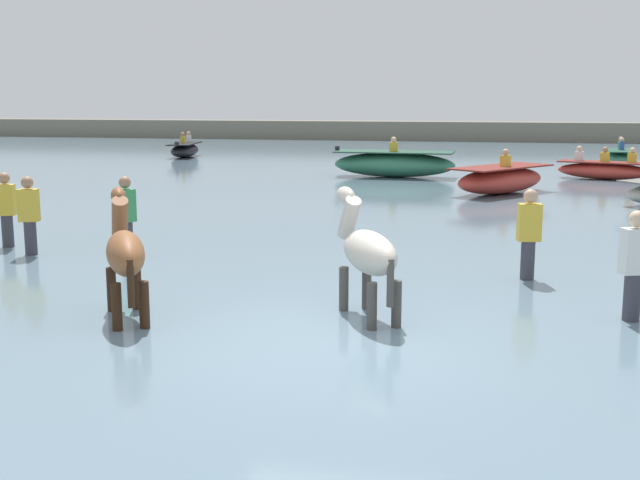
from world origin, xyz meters
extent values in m
plane|color=#84755B|center=(0.00, 0.00, 0.00)|extent=(120.00, 120.00, 0.00)
cube|color=slate|center=(0.00, 10.00, 0.16)|extent=(90.00, 90.00, 0.31)
ellipsoid|color=brown|center=(-2.54, 0.34, 1.12)|extent=(1.02, 1.32, 0.51)
cylinder|color=black|center=(-2.90, 0.65, 0.43)|extent=(0.12, 0.12, 0.86)
cylinder|color=black|center=(-2.63, 0.80, 0.43)|extent=(0.12, 0.12, 0.86)
cylinder|color=black|center=(-2.45, -0.12, 0.43)|extent=(0.12, 0.12, 0.86)
cylinder|color=black|center=(-2.19, 0.03, 0.43)|extent=(0.12, 0.12, 0.86)
cylinder|color=brown|center=(-2.88, 0.92, 1.44)|extent=(0.41, 0.50, 0.58)
ellipsoid|color=brown|center=(-2.94, 1.03, 1.70)|extent=(0.38, 0.47, 0.22)
cylinder|color=black|center=(-2.24, -0.18, 0.88)|extent=(0.08, 0.08, 0.54)
ellipsoid|color=beige|center=(0.26, 0.98, 1.12)|extent=(1.04, 1.31, 0.51)
cylinder|color=#45423C|center=(-0.11, 1.28, 0.43)|extent=(0.12, 0.12, 0.86)
cylinder|color=#45423C|center=(0.16, 1.44, 0.43)|extent=(0.12, 0.12, 0.86)
cylinder|color=#45423C|center=(0.36, 0.52, 0.43)|extent=(0.12, 0.12, 0.86)
cylinder|color=#45423C|center=(0.62, 0.68, 0.43)|extent=(0.12, 0.12, 0.86)
cylinder|color=beige|center=(-0.09, 1.55, 1.44)|extent=(0.41, 0.50, 0.58)
ellipsoid|color=beige|center=(-0.16, 1.65, 1.71)|extent=(0.38, 0.47, 0.22)
cylinder|color=#45423C|center=(0.57, 0.46, 0.88)|extent=(0.08, 0.08, 0.55)
ellipsoid|color=#337556|center=(-1.58, 18.26, 0.72)|extent=(4.08, 1.62, 0.81)
cube|color=#1E4634|center=(-1.58, 18.26, 1.14)|extent=(3.91, 1.56, 0.04)
cube|color=black|center=(-3.51, 18.33, 1.21)|extent=(0.13, 0.16, 0.18)
cube|color=gold|center=(-1.58, 18.11, 1.31)|extent=(0.27, 0.19, 0.30)
sphere|color=beige|center=(-1.58, 18.11, 1.55)|extent=(0.18, 0.18, 0.18)
ellipsoid|color=#BC382D|center=(1.85, 14.28, 0.67)|extent=(3.02, 3.52, 0.71)
cube|color=maroon|center=(1.85, 14.28, 1.04)|extent=(2.90, 3.37, 0.04)
cube|color=gold|center=(1.96, 14.21, 1.21)|extent=(0.30, 0.32, 0.30)
sphere|color=tan|center=(1.96, 14.21, 1.45)|extent=(0.18, 0.18, 0.18)
ellipsoid|color=#337556|center=(6.38, 24.83, 0.59)|extent=(1.11, 2.70, 0.54)
cube|color=#1E4634|center=(6.38, 24.83, 0.88)|extent=(1.06, 2.59, 0.04)
cube|color=#388E51|center=(6.53, 25.57, 1.05)|extent=(0.19, 0.27, 0.30)
sphere|color=tan|center=(6.53, 25.57, 1.29)|extent=(0.18, 0.18, 0.18)
cube|color=#3356A8|center=(6.47, 24.83, 1.05)|extent=(0.19, 0.27, 0.30)
sphere|color=tan|center=(6.47, 24.83, 1.29)|extent=(0.18, 0.18, 0.18)
ellipsoid|color=#BC382D|center=(5.12, 18.96, 0.57)|extent=(3.08, 1.80, 0.52)
cube|color=maroon|center=(5.12, 18.96, 0.86)|extent=(2.96, 1.73, 0.04)
cube|color=white|center=(4.37, 19.28, 1.03)|extent=(0.30, 0.25, 0.30)
sphere|color=beige|center=(4.37, 19.28, 1.27)|extent=(0.18, 0.18, 0.18)
cube|color=gold|center=(5.12, 18.95, 1.03)|extent=(0.30, 0.25, 0.30)
sphere|color=#A37556|center=(5.12, 18.95, 1.27)|extent=(0.18, 0.18, 0.18)
cube|color=gold|center=(5.92, 18.76, 1.03)|extent=(0.30, 0.25, 0.30)
sphere|color=beige|center=(5.92, 18.76, 1.27)|extent=(0.18, 0.18, 0.18)
ellipsoid|color=black|center=(-11.72, 25.28, 0.60)|extent=(1.50, 3.19, 0.57)
cube|color=black|center=(-11.72, 25.28, 0.90)|extent=(1.44, 3.06, 0.04)
cube|color=black|center=(-11.49, 23.83, 0.97)|extent=(0.18, 0.14, 0.18)
cube|color=white|center=(-11.85, 26.13, 1.07)|extent=(0.22, 0.29, 0.30)
sphere|color=tan|center=(-11.85, 26.13, 1.31)|extent=(0.18, 0.18, 0.18)
cube|color=gold|center=(-11.79, 25.27, 1.07)|extent=(0.22, 0.29, 0.30)
sphere|color=#A37556|center=(-11.79, 25.27, 1.31)|extent=(0.18, 0.18, 0.18)
cylinder|color=#383842|center=(-4.31, 4.04, 0.44)|extent=(0.20, 0.20, 0.88)
cube|color=#388E51|center=(-4.31, 4.04, 1.15)|extent=(0.38, 0.33, 0.54)
sphere|color=#A37556|center=(-4.31, 4.04, 1.53)|extent=(0.20, 0.20, 0.20)
cylinder|color=#383842|center=(2.18, 3.54, 0.44)|extent=(0.20, 0.20, 0.88)
cube|color=gold|center=(2.18, 3.54, 1.15)|extent=(0.35, 0.26, 0.54)
sphere|color=tan|center=(2.18, 3.54, 1.53)|extent=(0.20, 0.20, 0.20)
cylinder|color=#383842|center=(3.30, 1.55, 0.44)|extent=(0.20, 0.20, 0.88)
cube|color=white|center=(3.30, 1.55, 1.15)|extent=(0.37, 0.30, 0.54)
sphere|color=beige|center=(3.30, 1.55, 1.53)|extent=(0.20, 0.20, 0.20)
cylinder|color=#383842|center=(-6.68, 4.24, 0.44)|extent=(0.20, 0.20, 0.88)
cube|color=gold|center=(-6.68, 4.24, 1.15)|extent=(0.37, 0.30, 0.54)
sphere|color=#A37556|center=(-6.68, 4.24, 1.53)|extent=(0.20, 0.20, 0.20)
cylinder|color=#383842|center=(-5.89, 3.69, 0.44)|extent=(0.20, 0.20, 0.88)
cube|color=gold|center=(-5.89, 3.69, 1.15)|extent=(0.36, 0.27, 0.54)
sphere|color=#A37556|center=(-5.89, 3.69, 1.53)|extent=(0.20, 0.20, 0.20)
cube|color=#706B5B|center=(0.00, 41.73, 0.73)|extent=(80.00, 2.40, 1.46)
camera|label=1|loc=(1.65, -8.21, 2.92)|focal=45.09mm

